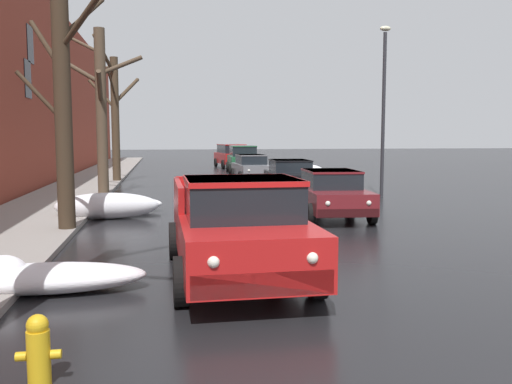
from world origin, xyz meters
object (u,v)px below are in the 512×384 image
(bare_tree_mid_block, at_px, (101,105))
(suv_green_queued_behind_truck, at_px, (243,158))
(pickup_truck_red_approaching_near_lane, at_px, (236,227))
(fire_hydrant, at_px, (38,350))
(bare_tree_second_along_sidewalk, at_px, (64,110))
(sedan_grey_parked_far_down_block, at_px, (251,167))
(sedan_maroon_parked_kerbside_close, at_px, (332,193))
(sedan_black_parked_kerbside_mid, at_px, (291,175))
(bare_tree_far_down_block, at_px, (115,113))
(street_lamp_post, at_px, (384,103))
(suv_red_at_far_intersection, at_px, (231,155))

(bare_tree_mid_block, distance_m, suv_green_queued_behind_truck, 15.08)
(pickup_truck_red_approaching_near_lane, bearing_deg, fire_hydrant, -123.49)
(bare_tree_second_along_sidewalk, height_order, sedan_grey_parked_far_down_block, bare_tree_second_along_sidewalk)
(sedan_maroon_parked_kerbside_close, height_order, sedan_black_parked_kerbside_mid, same)
(bare_tree_far_down_block, xyz_separation_m, fire_hydrant, (1.19, -23.72, -3.25))
(sedan_maroon_parked_kerbside_close, xyz_separation_m, fire_hydrant, (-6.14, -9.94, -0.39))
(bare_tree_second_along_sidewalk, height_order, street_lamp_post, street_lamp_post)
(bare_tree_second_along_sidewalk, relative_size, pickup_truck_red_approaching_near_lane, 1.16)
(sedan_grey_parked_far_down_block, relative_size, suv_red_at_far_intersection, 0.92)
(sedan_black_parked_kerbside_mid, bearing_deg, street_lamp_post, -32.80)
(pickup_truck_red_approaching_near_lane, distance_m, sedan_black_parked_kerbside_mid, 14.03)
(sedan_grey_parked_far_down_block, bearing_deg, bare_tree_mid_block, -137.03)
(sedan_black_parked_kerbside_mid, bearing_deg, fire_hydrant, -111.12)
(bare_tree_second_along_sidewalk, bearing_deg, sedan_black_parked_kerbside_mid, 47.41)
(bare_tree_second_along_sidewalk, relative_size, sedan_grey_parked_far_down_block, 1.37)
(bare_tree_mid_block, height_order, sedan_grey_parked_far_down_block, bare_tree_mid_block)
(suv_green_queued_behind_truck, xyz_separation_m, suv_red_at_far_intersection, (0.04, 6.31, 0.00))
(sedan_maroon_parked_kerbside_close, bearing_deg, sedan_black_parked_kerbside_mid, 86.31)
(sedan_black_parked_kerbside_mid, bearing_deg, bare_tree_mid_block, 178.60)
(street_lamp_post, bearing_deg, bare_tree_mid_block, 168.33)
(bare_tree_second_along_sidewalk, distance_m, suv_red_at_far_intersection, 28.76)
(bare_tree_second_along_sidewalk, relative_size, suv_red_at_far_intersection, 1.26)
(bare_tree_mid_block, height_order, suv_green_queued_behind_truck, bare_tree_mid_block)
(pickup_truck_red_approaching_near_lane, bearing_deg, suv_red_at_far_intersection, 82.93)
(bare_tree_second_along_sidewalk, relative_size, bare_tree_far_down_block, 0.82)
(pickup_truck_red_approaching_near_lane, relative_size, sedan_maroon_parked_kerbside_close, 1.31)
(bare_tree_far_down_block, distance_m, street_lamp_post, 14.08)
(suv_red_at_far_intersection, relative_size, fire_hydrant, 6.78)
(bare_tree_mid_block, bearing_deg, sedan_black_parked_kerbside_mid, -1.40)
(sedan_grey_parked_far_down_block, relative_size, street_lamp_post, 0.66)
(bare_tree_far_down_block, xyz_separation_m, sedan_black_parked_kerbside_mid, (7.79, -6.65, -2.86))
(bare_tree_second_along_sidewalk, relative_size, bare_tree_mid_block, 0.89)
(suv_green_queued_behind_truck, xyz_separation_m, fire_hydrant, (-6.44, -29.99, -0.63))
(sedan_maroon_parked_kerbside_close, height_order, suv_red_at_far_intersection, suv_red_at_far_intersection)
(bare_tree_mid_block, height_order, street_lamp_post, bare_tree_mid_block)
(bare_tree_far_down_block, bearing_deg, sedan_black_parked_kerbside_mid, -40.47)
(suv_red_at_far_intersection, distance_m, street_lamp_post, 21.75)
(suv_green_queued_behind_truck, bearing_deg, sedan_grey_parked_far_down_block, -93.82)
(bare_tree_far_down_block, relative_size, street_lamp_post, 1.10)
(street_lamp_post, bearing_deg, suv_red_at_far_intersection, 98.98)
(suv_red_at_far_intersection, bearing_deg, fire_hydrant, -100.12)
(pickup_truck_red_approaching_near_lane, height_order, sedan_maroon_parked_kerbside_close, pickup_truck_red_approaching_near_lane)
(suv_green_queued_behind_truck, bearing_deg, street_lamp_post, -77.22)
(bare_tree_second_along_sidewalk, bearing_deg, sedan_grey_parked_far_down_block, 64.92)
(bare_tree_far_down_block, bearing_deg, bare_tree_second_along_sidewalk, -89.84)
(bare_tree_second_along_sidewalk, distance_m, bare_tree_far_down_block, 15.09)
(bare_tree_mid_block, bearing_deg, pickup_truck_red_approaching_near_lane, -75.04)
(bare_tree_mid_block, distance_m, suv_red_at_far_intersection, 20.69)
(bare_tree_far_down_block, distance_m, sedan_maroon_parked_kerbside_close, 15.87)
(sedan_grey_parked_far_down_block, height_order, fire_hydrant, sedan_grey_parked_far_down_block)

